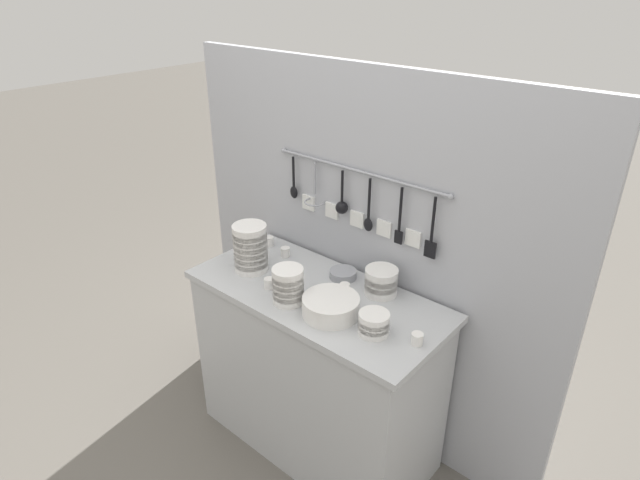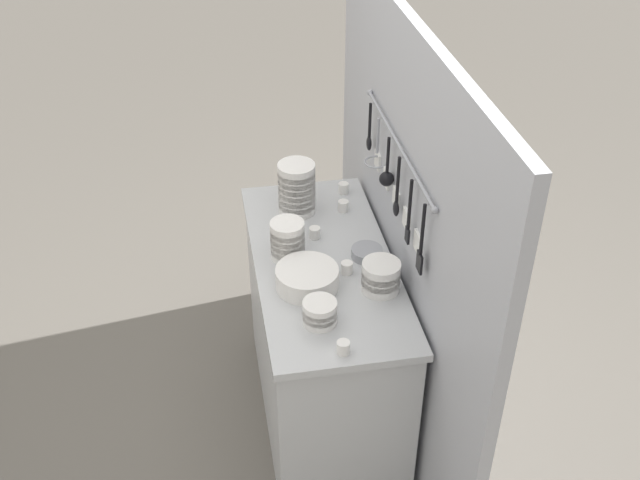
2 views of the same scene
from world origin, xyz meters
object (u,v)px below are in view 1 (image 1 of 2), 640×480
(cup_front_right, at_px, (285,252))
(cup_mid_row, at_px, (290,276))
(bowl_stack_short_front, at_px, (374,323))
(cup_front_left, at_px, (345,289))
(bowl_stack_tall_left, at_px, (381,281))
(cup_back_right, at_px, (269,241))
(cup_centre, at_px, (269,283))
(plate_stack, at_px, (331,306))
(steel_mixing_bowl, at_px, (343,274))
(cup_by_caddy, at_px, (417,339))
(bowl_stack_wide_centre, at_px, (251,248))
(bowl_stack_nested_right, at_px, (288,285))

(cup_front_right, distance_m, cup_mid_row, 0.23)
(bowl_stack_short_front, distance_m, cup_front_left, 0.29)
(bowl_stack_tall_left, height_order, cup_front_right, bowl_stack_tall_left)
(cup_back_right, height_order, cup_front_right, same)
(cup_front_right, bearing_deg, cup_centre, -60.05)
(cup_front_right, height_order, cup_centre, same)
(plate_stack, distance_m, steel_mixing_bowl, 0.29)
(plate_stack, relative_size, cup_by_caddy, 5.03)
(bowl_stack_wide_centre, xyz_separation_m, cup_front_left, (0.44, 0.12, -0.09))
(cup_back_right, distance_m, cup_front_right, 0.14)
(cup_mid_row, xyz_separation_m, cup_front_left, (0.24, 0.08, 0.00))
(bowl_stack_short_front, distance_m, cup_front_right, 0.70)
(bowl_stack_short_front, xyz_separation_m, steel_mixing_bowl, (-0.34, 0.24, -0.03))
(bowl_stack_nested_right, height_order, cup_mid_row, bowl_stack_nested_right)
(bowl_stack_wide_centre, relative_size, cup_by_caddy, 4.86)
(bowl_stack_wide_centre, distance_m, cup_mid_row, 0.22)
(bowl_stack_short_front, bearing_deg, bowl_stack_nested_right, -172.05)
(bowl_stack_tall_left, bearing_deg, cup_front_left, -139.06)
(bowl_stack_short_front, bearing_deg, plate_stack, -176.79)
(bowl_stack_short_front, bearing_deg, bowl_stack_tall_left, 119.45)
(cup_back_right, height_order, cup_front_left, same)
(cup_centre, xyz_separation_m, cup_front_left, (0.27, 0.18, 0.00))
(plate_stack, relative_size, cup_centre, 5.03)
(cup_back_right, bearing_deg, bowl_stack_wide_centre, -63.61)
(bowl_stack_tall_left, bearing_deg, steel_mixing_bowl, -178.86)
(cup_by_caddy, distance_m, cup_front_left, 0.42)
(bowl_stack_nested_right, height_order, bowl_stack_wide_centre, bowl_stack_wide_centre)
(plate_stack, relative_size, cup_back_right, 5.03)
(cup_by_caddy, relative_size, cup_front_left, 1.00)
(cup_by_caddy, bearing_deg, steel_mixing_bowl, 158.86)
(plate_stack, bearing_deg, bowl_stack_short_front, 3.21)
(cup_centre, bearing_deg, bowl_stack_short_front, 3.49)
(bowl_stack_wide_centre, height_order, cup_front_right, bowl_stack_wide_centre)
(cup_front_right, bearing_deg, bowl_stack_wide_centre, -99.02)
(cup_mid_row, bearing_deg, cup_back_right, 150.06)
(cup_back_right, xyz_separation_m, cup_front_right, (0.14, -0.03, 0.00))
(bowl_stack_nested_right, height_order, cup_front_left, bowl_stack_nested_right)
(plate_stack, height_order, steel_mixing_bowl, plate_stack)
(bowl_stack_tall_left, xyz_separation_m, cup_mid_row, (-0.36, -0.18, -0.03))
(cup_by_caddy, height_order, cup_front_left, same)
(cup_mid_row, bearing_deg, bowl_stack_tall_left, 26.43)
(bowl_stack_wide_centre, xyz_separation_m, cup_back_right, (-0.11, 0.22, -0.09))
(cup_front_left, bearing_deg, cup_mid_row, -162.09)
(cup_centre, relative_size, cup_mid_row, 1.00)
(bowl_stack_short_front, bearing_deg, cup_front_left, 150.00)
(plate_stack, xyz_separation_m, cup_mid_row, (-0.30, 0.08, -0.02))
(bowl_stack_tall_left, relative_size, cup_back_right, 3.05)
(cup_front_left, bearing_deg, cup_front_right, 170.34)
(bowl_stack_wide_centre, bearing_deg, cup_mid_row, 11.12)
(bowl_stack_wide_centre, xyz_separation_m, plate_stack, (0.50, -0.04, -0.07))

